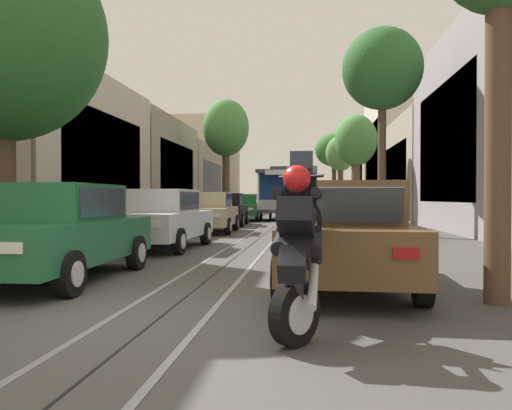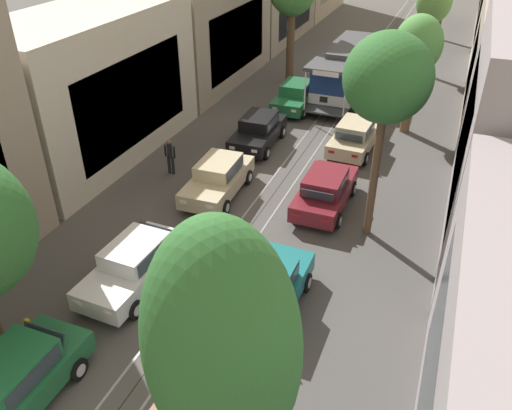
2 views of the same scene
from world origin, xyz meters
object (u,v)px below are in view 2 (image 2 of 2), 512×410
(street_tree_kerb_right_mid, at_px, (418,47))
(parked_car_maroon_fifth_right, at_px, (380,94))
(parked_car_maroon_mid_right, at_px, (325,190))
(cable_car_trolley, at_px, (347,70))
(parked_car_white_second_left, at_px, (135,264))
(street_tree_kerb_right_fourth, at_px, (434,5))
(parked_car_green_near_left, at_px, (12,384))
(parked_car_beige_fourth_right, at_px, (355,136))
(fire_hydrant, at_px, (29,330))
(parked_car_green_fifth_left, at_px, (295,96))
(pedestrian_on_left_pavement, at_px, (170,155))
(parked_car_black_fourth_left, at_px, (258,131))
(parked_car_teal_second_right, at_px, (266,291))
(street_tree_kerb_right_near, at_px, (222,353))
(street_tree_kerb_right_second, at_px, (388,80))
(parked_car_beige_mid_left, at_px, (218,178))

(street_tree_kerb_right_mid, bearing_deg, parked_car_maroon_fifth_right, 122.45)
(parked_car_maroon_mid_right, relative_size, cable_car_trolley, 0.48)
(parked_car_white_second_left, relative_size, street_tree_kerb_right_fourth, 0.71)
(parked_car_white_second_left, relative_size, cable_car_trolley, 0.48)
(street_tree_kerb_right_fourth, bearing_deg, parked_car_white_second_left, -103.31)
(parked_car_green_near_left, bearing_deg, parked_car_beige_fourth_right, 75.31)
(fire_hydrant, bearing_deg, parked_car_green_fifth_left, 85.78)
(pedestrian_on_left_pavement, bearing_deg, parked_car_black_fourth_left, 59.03)
(parked_car_maroon_mid_right, bearing_deg, pedestrian_on_left_pavement, 178.25)
(parked_car_black_fourth_left, distance_m, parked_car_teal_second_right, 12.07)
(street_tree_kerb_right_near, bearing_deg, street_tree_kerb_right_second, 88.79)
(parked_car_green_near_left, relative_size, fire_hydrant, 5.20)
(parked_car_beige_mid_left, distance_m, street_tree_kerb_right_fourth, 21.56)
(parked_car_teal_second_right, bearing_deg, cable_car_trolley, 96.38)
(parked_car_maroon_fifth_right, relative_size, street_tree_kerb_right_fourth, 0.71)
(cable_car_trolley, bearing_deg, parked_car_teal_second_right, -83.62)
(parked_car_maroon_fifth_right, bearing_deg, street_tree_kerb_right_near, -86.22)
(parked_car_beige_mid_left, height_order, parked_car_maroon_mid_right, same)
(cable_car_trolley, bearing_deg, fire_hydrant, -98.99)
(parked_car_maroon_fifth_right, relative_size, street_tree_kerb_right_near, 0.55)
(parked_car_green_near_left, relative_size, street_tree_kerb_right_mid, 0.72)
(parked_car_green_fifth_left, bearing_deg, parked_car_teal_second_right, -75.02)
(parked_car_beige_mid_left, bearing_deg, pedestrian_on_left_pavement, 162.29)
(parked_car_black_fourth_left, bearing_deg, street_tree_kerb_right_fourth, 66.74)
(street_tree_kerb_right_near, bearing_deg, parked_car_green_near_left, 169.56)
(parked_car_teal_second_right, relative_size, street_tree_kerb_right_second, 0.58)
(parked_car_black_fourth_left, bearing_deg, parked_car_green_near_left, -90.06)
(parked_car_green_near_left, bearing_deg, parked_car_maroon_mid_right, 68.85)
(cable_car_trolley, bearing_deg, street_tree_kerb_right_near, -81.37)
(street_tree_kerb_right_near, height_order, cable_car_trolley, street_tree_kerb_right_near)
(street_tree_kerb_right_fourth, height_order, pedestrian_on_left_pavement, street_tree_kerb_right_fourth)
(parked_car_green_fifth_left, height_order, pedestrian_on_left_pavement, pedestrian_on_left_pavement)
(parked_car_maroon_fifth_right, bearing_deg, street_tree_kerb_right_fourth, 77.31)
(parked_car_maroon_fifth_right, bearing_deg, cable_car_trolley, 153.96)
(parked_car_maroon_mid_right, distance_m, street_tree_kerb_right_fourth, 20.05)
(street_tree_kerb_right_fourth, bearing_deg, street_tree_kerb_right_near, -90.00)
(parked_car_maroon_mid_right, bearing_deg, parked_car_beige_mid_left, -171.49)
(parked_car_maroon_fifth_right, xyz_separation_m, street_tree_kerb_right_fourth, (1.68, 7.48, 3.84))
(parked_car_green_near_left, height_order, parked_car_maroon_fifth_right, same)
(parked_car_white_second_left, xyz_separation_m, parked_car_maroon_mid_right, (4.52, 6.99, 0.00))
(parked_car_black_fourth_left, xyz_separation_m, street_tree_kerb_right_second, (6.73, -5.75, 5.22))
(parked_car_green_near_left, bearing_deg, cable_car_trolley, 84.53)
(street_tree_kerb_right_near, height_order, fire_hydrant, street_tree_kerb_right_near)
(parked_car_teal_second_right, distance_m, parked_car_maroon_mid_right, 6.60)
(street_tree_kerb_right_second, height_order, cable_car_trolley, street_tree_kerb_right_second)
(pedestrian_on_left_pavement, bearing_deg, cable_car_trolley, 68.97)
(parked_car_beige_fourth_right, xyz_separation_m, street_tree_kerb_right_mid, (2.02, 3.38, 3.70))
(parked_car_black_fourth_left, bearing_deg, cable_car_trolley, 74.49)
(parked_car_beige_fourth_right, bearing_deg, fire_hydrant, -110.49)
(street_tree_kerb_right_near, xyz_separation_m, street_tree_kerb_right_second, (0.26, 12.20, 0.23))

